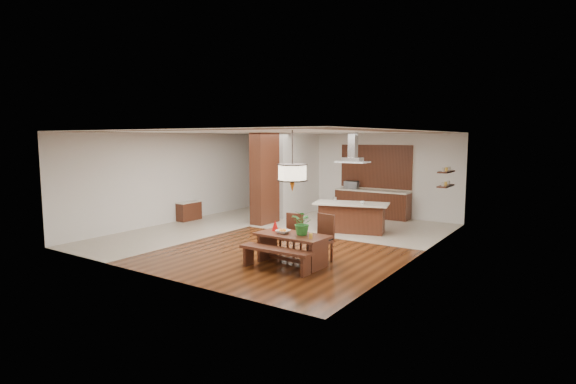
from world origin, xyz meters
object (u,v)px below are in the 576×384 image
Objects in this scene: dining_bench at (276,259)px; kitchen_island at (352,217)px; hallway_console at (189,211)px; pendant_lantern at (292,161)px; fruit_bowl at (283,232)px; microwave at (351,185)px; range_hood at (353,147)px; island_cup at (362,203)px; dining_chair_right at (320,239)px; foliage_plant at (303,223)px; dining_table at (292,242)px; dining_chair_left at (291,236)px.

kitchen_island is at bearing 94.85° from dining_bench.
kitchen_island reaches higher than hallway_console.
pendant_lantern reaches higher than fruit_bowl.
dining_bench is 0.73m from fruit_bowl.
range_hood is at bearing -74.74° from microwave.
range_hood is 7.98× the size of island_cup.
dining_chair_right is at bearing 38.55° from fruit_bowl.
dining_bench is 3.10× the size of foliage_plant.
dining_bench is (-0.03, -0.57, -0.26)m from dining_table.
dining_bench is at bearing -70.44° from fruit_bowl.
island_cup is at bearing -14.32° from range_hood.
dining_bench is 4.88m from range_hood.
dining_table is 3.36× the size of microwave.
hallway_console reaches higher than dining_bench.
dining_table is 3.76m from kitchen_island.
microwave is at bearing 103.03° from fruit_bowl.
kitchen_island is at bearing 13.53° from hallway_console.
range_hood is at bearing 96.00° from pendant_lantern.
island_cup reaches higher than hallway_console.
microwave reaches higher than kitchen_island.
dining_chair_right is at bearing -17.92° from hallway_console.
pendant_lantern is 4.17m from kitchen_island.
hallway_console is 5.50m from kitchen_island.
microwave is (-1.71, 6.42, -1.16)m from pendant_lantern.
pendant_lantern is (5.74, -2.46, 1.93)m from hallway_console.
fruit_bowl is at bearing -169.31° from pendant_lantern.
island_cup is at bearing 86.95° from fruit_bowl.
microwave is (-1.71, 6.42, 0.60)m from dining_table.
range_hood reaches higher than microwave.
foliage_plant reaches higher than dining_table.
dining_table is at bearing -58.46° from dining_chair_left.
range_hood is (-0.18, 3.79, 1.76)m from fruit_bowl.
dining_chair_left is at bearing 143.59° from foliage_plant.
dining_chair_left is 0.80m from dining_chair_right.
pendant_lantern is at bearing -99.89° from kitchen_island.
hallway_console is 5.71m from dining_chair_left.
pendant_lantern reaches higher than microwave.
hallway_console is 5.70m from microwave.
hallway_console is at bearing 152.03° from dining_bench.
kitchen_island is at bearing -90.00° from range_hood.
kitchen_island is (-0.63, 3.69, -0.48)m from foliage_plant.
dining_chair_left is at bearing -173.01° from dining_chair_right.
foliage_plant is 1.10× the size of microwave.
kitchen_island is (-0.18, 3.78, -0.25)m from fruit_bowl.
range_hood is 3.29m from microwave.
dining_chair_right reaches higher than dining_bench.
pendant_lantern is at bearing -122.30° from dining_chair_right.
foliage_plant is (5.97, -2.40, 0.61)m from hallway_console.
microwave reaches higher than dining_chair_right.
dining_chair_left is 0.94× the size of dining_chair_right.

